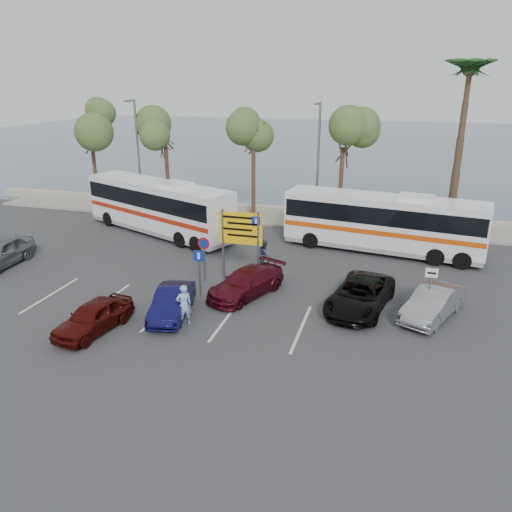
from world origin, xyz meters
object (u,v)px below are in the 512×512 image
(coach_bus_right, at_px, (383,225))
(car_maroon, at_px, (246,283))
(car_blue, at_px, (172,302))
(pedestrian_near, at_px, (184,305))
(direction_sign, at_px, (240,234))
(car_silver_b, at_px, (433,303))
(pedestrian_far, at_px, (265,254))
(street_lamp_right, at_px, (318,159))
(suv_black, at_px, (360,295))
(street_lamp_left, at_px, (138,151))
(car_red, at_px, (93,317))
(coach_bus_left, at_px, (158,209))

(coach_bus_right, distance_m, car_maroon, 9.96)
(car_blue, relative_size, pedestrian_near, 2.11)
(direction_sign, xyz_separation_m, car_silver_b, (9.00, -1.70, -1.77))
(car_maroon, height_order, pedestrian_far, pedestrian_far)
(street_lamp_right, distance_m, car_maroon, 12.72)
(coach_bus_right, distance_m, car_silver_b, 8.54)
(pedestrian_near, bearing_deg, pedestrian_far, -139.29)
(car_blue, distance_m, suv_black, 8.12)
(coach_bus_right, bearing_deg, car_maroon, -125.11)
(car_blue, height_order, pedestrian_near, pedestrian_near)
(street_lamp_right, bearing_deg, suv_black, -71.59)
(street_lamp_left, distance_m, car_silver_b, 23.66)
(coach_bus_right, bearing_deg, direction_sign, -135.38)
(car_red, distance_m, suv_black, 11.18)
(coach_bus_right, relative_size, pedestrian_far, 7.22)
(street_lamp_right, distance_m, direction_sign, 10.73)
(coach_bus_left, xyz_separation_m, car_blue, (5.90, -10.73, -1.04))
(coach_bus_left, bearing_deg, car_maroon, -43.46)
(street_lamp_right, xyz_separation_m, pedestrian_near, (-2.76, -15.52, -3.72))
(street_lamp_right, relative_size, pedestrian_near, 4.56)
(street_lamp_left, relative_size, coach_bus_right, 0.70)
(direction_sign, bearing_deg, street_lamp_right, 79.06)
(car_silver_b, bearing_deg, coach_bus_left, 178.45)
(street_lamp_left, distance_m, pedestrian_far, 14.94)
(street_lamp_right, height_order, car_blue, street_lamp_right)
(car_silver_b, distance_m, pedestrian_far, 9.02)
(car_maroon, bearing_deg, coach_bus_right, 77.69)
(pedestrian_near, distance_m, pedestrian_far, 7.23)
(street_lamp_right, height_order, pedestrian_far, street_lamp_right)
(car_silver_b, bearing_deg, coach_bus_right, 131.07)
(coach_bus_left, xyz_separation_m, pedestrian_far, (8.22, -4.29, -0.86))
(coach_bus_left, relative_size, car_blue, 3.08)
(suv_black, distance_m, pedestrian_far, 6.38)
(car_red, height_order, suv_black, suv_black)
(car_blue, relative_size, suv_black, 0.78)
(pedestrian_near, bearing_deg, suv_black, 169.88)
(suv_black, xyz_separation_m, car_silver_b, (3.00, 0.00, -0.01))
(street_lamp_right, relative_size, coach_bus_right, 0.70)
(car_red, bearing_deg, car_maroon, 55.92)
(direction_sign, xyz_separation_m, coach_bus_left, (-7.50, 6.17, -0.78))
(car_blue, xyz_separation_m, car_maroon, (2.40, 2.86, 0.01))
(car_blue, relative_size, pedestrian_far, 2.34)
(direction_sign, distance_m, pedestrian_far, 2.59)
(street_lamp_left, height_order, direction_sign, street_lamp_left)
(direction_sign, xyz_separation_m, suv_black, (6.00, -1.70, -1.77))
(suv_black, bearing_deg, car_silver_b, 10.69)
(car_red, xyz_separation_m, pedestrian_far, (4.72, 8.58, 0.17))
(street_lamp_right, distance_m, coach_bus_left, 10.78)
(coach_bus_left, bearing_deg, suv_black, -30.22)
(coach_bus_right, xyz_separation_m, pedestrian_near, (-7.26, -11.61, -0.74))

